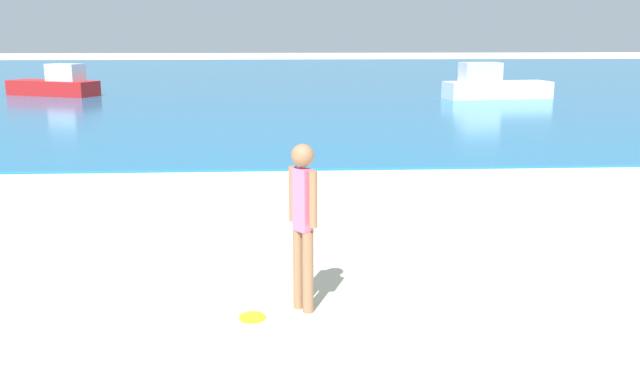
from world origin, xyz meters
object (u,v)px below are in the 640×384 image
at_px(person_standing, 303,218).
at_px(frisbee, 252,317).
at_px(boat_far, 56,85).
at_px(boat_near, 493,86).

xyz_separation_m(person_standing, frisbee, (-0.53, -0.20, -0.99)).
height_order(person_standing, frisbee, person_standing).
xyz_separation_m(person_standing, boat_far, (-10.20, 25.22, -0.45)).
relative_size(person_standing, frisbee, 6.56).
distance_m(frisbee, boat_near, 24.79).
height_order(person_standing, boat_near, person_standing).
bearing_deg(person_standing, frisbee, -106.86).
relative_size(frisbee, boat_near, 0.06).
xyz_separation_m(boat_near, boat_far, (-19.14, 2.52, -0.04)).
bearing_deg(frisbee, person_standing, 20.74).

